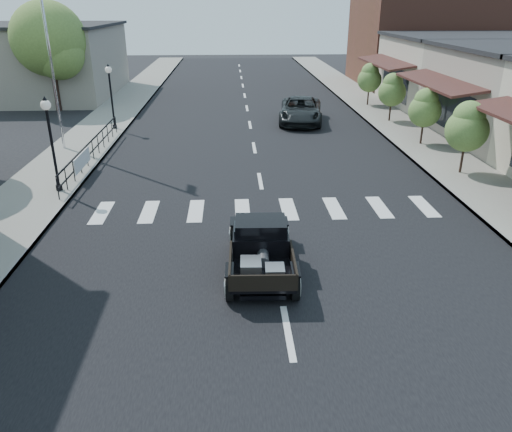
{
  "coord_description": "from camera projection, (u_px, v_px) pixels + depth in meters",
  "views": [
    {
      "loc": [
        -1.16,
        -11.91,
        6.62
      ],
      "look_at": [
        -0.48,
        1.17,
        1.0
      ],
      "focal_mm": 35.0,
      "sensor_mm": 36.0,
      "label": 1
    }
  ],
  "objects": [
    {
      "name": "road",
      "position": [
        251.0,
        133.0,
        27.35
      ],
      "size": [
        14.0,
        80.0,
        0.02
      ],
      "primitive_type": "cube",
      "color": "black",
      "rests_on": "ground"
    },
    {
      "name": "small_tree_c",
      "position": [
        424.0,
        117.0,
        24.33
      ],
      "size": [
        1.57,
        1.57,
        2.61
      ],
      "primitive_type": null,
      "color": "#557736",
      "rests_on": "sidewalk_right"
    },
    {
      "name": "sidewalk_right",
      "position": [
        404.0,
        130.0,
        27.74
      ],
      "size": [
        3.0,
        80.0,
        0.15
      ],
      "primitive_type": "cube",
      "color": "gray",
      "rests_on": "ground"
    },
    {
      "name": "far_building_right",
      "position": [
        425.0,
        42.0,
        42.33
      ],
      "size": [
        11.0,
        10.0,
        7.0
      ],
      "primitive_type": "cube",
      "color": "brown",
      "rests_on": "ground"
    },
    {
      "name": "railing",
      "position": [
        93.0,
        148.0,
        22.16
      ],
      "size": [
        0.08,
        10.0,
        1.0
      ],
      "primitive_type": null,
      "color": "black",
      "rests_on": "sidewalk_left"
    },
    {
      "name": "big_tree_far",
      "position": [
        51.0,
        57.0,
        31.83
      ],
      "size": [
        4.65,
        4.65,
        6.83
      ],
      "primitive_type": null,
      "color": "#597632",
      "rests_on": "ground"
    },
    {
      "name": "small_tree_d",
      "position": [
        391.0,
        98.0,
        29.15
      ],
      "size": [
        1.59,
        1.59,
        2.65
      ],
      "primitive_type": null,
      "color": "#557736",
      "rests_on": "sidewalk_right"
    },
    {
      "name": "second_car",
      "position": [
        301.0,
        111.0,
        29.52
      ],
      "size": [
        3.14,
        5.52,
        1.45
      ],
      "primitive_type": "imported",
      "rotation": [
        0.0,
        0.0,
        -0.15
      ],
      "color": "black",
      "rests_on": "ground"
    },
    {
      "name": "sidewalk_left",
      "position": [
        94.0,
        134.0,
        26.92
      ],
      "size": [
        3.0,
        80.0,
        0.15
      ],
      "primitive_type": "cube",
      "color": "gray",
      "rests_on": "ground"
    },
    {
      "name": "lamp_post_c",
      "position": [
        111.0,
        97.0,
        27.17
      ],
      "size": [
        0.36,
        0.36,
        3.47
      ],
      "primitive_type": null,
      "color": "black",
      "rests_on": "sidewalk_left"
    },
    {
      "name": "low_building_left",
      "position": [
        45.0,
        62.0,
        37.58
      ],
      "size": [
        10.0,
        12.0,
        5.0
      ],
      "primitive_type": "cube",
      "color": "gray",
      "rests_on": "ground"
    },
    {
      "name": "small_tree_b",
      "position": [
        465.0,
        139.0,
        20.08
      ],
      "size": [
        1.69,
        1.69,
        2.82
      ],
      "primitive_type": null,
      "color": "#557736",
      "rests_on": "sidewalk_right"
    },
    {
      "name": "hotrod_pickup",
      "position": [
        261.0,
        246.0,
        13.11
      ],
      "size": [
        2.04,
        4.16,
        1.42
      ],
      "primitive_type": null,
      "rotation": [
        0.0,
        0.0,
        -0.03
      ],
      "color": "black",
      "rests_on": "ground"
    },
    {
      "name": "road_markings",
      "position": [
        256.0,
        160.0,
        22.77
      ],
      "size": [
        12.0,
        60.0,
        0.06
      ],
      "primitive_type": null,
      "color": "silver",
      "rests_on": "ground"
    },
    {
      "name": "flagpole",
      "position": [
        45.0,
        25.0,
        21.92
      ],
      "size": [
        0.12,
        0.12,
        11.1
      ],
      "primitive_type": "cylinder",
      "color": "silver",
      "rests_on": "sidewalk_left"
    },
    {
      "name": "storefront_far",
      "position": [
        469.0,
        73.0,
        33.62
      ],
      "size": [
        10.0,
        9.0,
        4.5
      ],
      "primitive_type": "cube",
      "color": "#B6AB9A",
      "rests_on": "ground"
    },
    {
      "name": "banner",
      "position": [
        83.0,
        166.0,
        20.41
      ],
      "size": [
        0.04,
        2.2,
        0.6
      ],
      "primitive_type": null,
      "color": "silver",
      "rests_on": "sidewalk_left"
    },
    {
      "name": "small_tree_e",
      "position": [
        369.0,
        85.0,
        33.75
      ],
      "size": [
        1.6,
        1.6,
        2.66
      ],
      "primitive_type": null,
      "color": "#557736",
      "rests_on": "sidewalk_right"
    },
    {
      "name": "lamp_post_b",
      "position": [
        52.0,
        145.0,
        17.99
      ],
      "size": [
        0.36,
        0.36,
        3.47
      ],
      "primitive_type": null,
      "color": "black",
      "rests_on": "sidewalk_left"
    },
    {
      "name": "ground",
      "position": [
        276.0,
        266.0,
        13.59
      ],
      "size": [
        120.0,
        120.0,
        0.0
      ],
      "primitive_type": "plane",
      "color": "black",
      "rests_on": "ground"
    }
  ]
}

